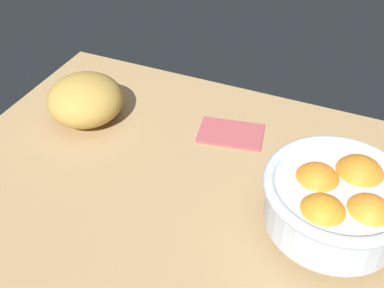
% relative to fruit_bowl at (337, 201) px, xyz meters
% --- Properties ---
extents(ground_plane, '(0.78, 0.56, 0.03)m').
position_rel_fruit_bowl_xyz_m(ground_plane, '(0.23, -0.02, -0.08)').
color(ground_plane, tan).
extents(fruit_bowl, '(0.20, 0.20, 0.11)m').
position_rel_fruit_bowl_xyz_m(fruit_bowl, '(0.00, 0.00, 0.00)').
color(fruit_bowl, silver).
rests_on(fruit_bowl, ground).
extents(bread_loaf, '(0.19, 0.19, 0.09)m').
position_rel_fruit_bowl_xyz_m(bread_loaf, '(0.46, -0.09, -0.02)').
color(bread_loaf, '#B28C3E').
rests_on(bread_loaf, ground).
extents(napkin_folded, '(0.12, 0.09, 0.01)m').
position_rel_fruit_bowl_xyz_m(napkin_folded, '(0.20, -0.15, -0.06)').
color(napkin_folded, '#B04B50').
rests_on(napkin_folded, ground).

